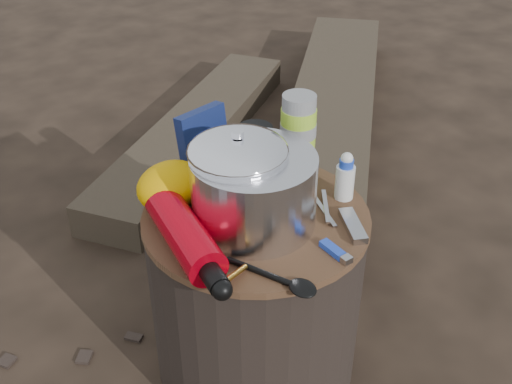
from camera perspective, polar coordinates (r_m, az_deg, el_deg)
ground at (r=1.56m, az=0.00°, el=-14.85°), size 60.00×60.00×0.00m
stump at (r=1.41m, az=0.00°, el=-9.12°), size 0.46×0.46×0.42m
log_main at (r=2.47m, az=6.91°, el=7.19°), size 1.56×1.43×0.15m
log_small at (r=2.37m, az=-5.48°, el=5.47°), size 1.23×0.89×0.11m
foil_windscreen at (r=1.21m, az=-0.21°, el=0.14°), size 0.24×0.24×0.15m
camping_pot at (r=1.21m, az=-1.61°, el=1.16°), size 0.19×0.19×0.19m
fuel_bottle at (r=1.17m, az=-6.53°, el=-3.78°), size 0.13×0.32×0.07m
thermos at (r=1.35m, az=3.82°, el=5.01°), size 0.08×0.08×0.19m
travel_mug at (r=1.38m, az=-0.08°, el=3.85°), size 0.07×0.07×0.11m
stuff_sack at (r=1.28m, az=-7.74°, el=0.54°), size 0.15×0.12×0.10m
food_pouch at (r=1.37m, az=-4.76°, el=4.44°), size 0.12×0.04×0.15m
lighter at (r=1.18m, az=7.02°, el=-5.20°), size 0.02×0.07×0.01m
multitool at (r=1.24m, az=8.80°, el=-3.05°), size 0.08×0.11×0.01m
pot_grabber at (r=1.28m, az=6.21°, el=-1.62°), size 0.08×0.12×0.01m
spork at (r=1.12m, az=0.62°, el=-7.32°), size 0.10×0.17×0.01m
squeeze_bottle at (r=1.31m, az=8.11°, el=1.26°), size 0.04×0.04×0.09m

